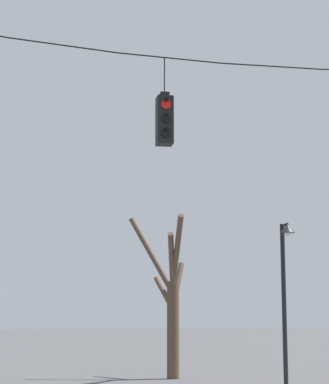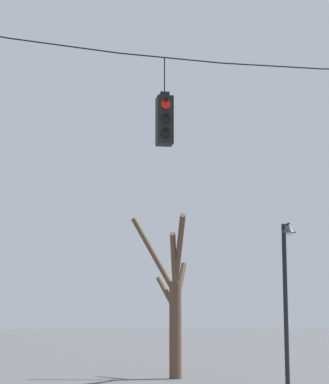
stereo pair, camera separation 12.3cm
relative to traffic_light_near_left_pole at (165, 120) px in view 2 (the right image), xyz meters
name	(u,v)px [view 2 (the right image)]	position (x,y,z in m)	size (l,w,h in m)	color
span_wire	(272,58)	(2.41, 0.01, 1.52)	(15.93, 0.03, 0.58)	black
traffic_light_near_left_pole	(165,120)	(0.00, 0.00, 0.00)	(0.34, 0.46, 1.91)	black
street_lamp	(287,277)	(3.92, 3.81, -3.08)	(0.39, 0.68, 4.44)	black
bare_tree	(173,302)	(1.83, 9.10, -3.66)	(1.97, 3.80, 5.30)	brown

